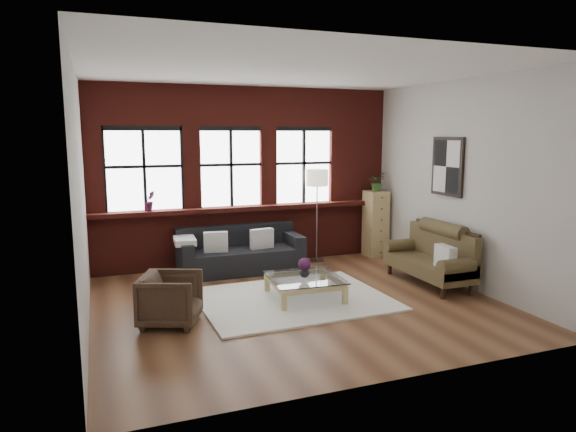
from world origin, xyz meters
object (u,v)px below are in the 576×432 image
object	(u,v)px
vintage_settee	(428,256)
floor_lamp	(317,212)
vase	(305,272)
drawer_chest	(376,224)
coffee_table	(304,288)
dark_sofa	(241,250)
armchair	(171,299)

from	to	relation	value
vintage_settee	floor_lamp	xyz separation A→B (m)	(-1.08, 1.95, 0.49)
vase	drawer_chest	xyz separation A→B (m)	(2.32, 2.00, 0.23)
coffee_table	drawer_chest	xyz separation A→B (m)	(2.32, 2.00, 0.48)
dark_sofa	vintage_settee	world-z (taller)	vintage_settee
vintage_settee	coffee_table	bearing A→B (deg)	-179.66
floor_lamp	armchair	bearing A→B (deg)	-142.53
vintage_settee	coffee_table	size ratio (longest dim) A/B	1.68
armchair	drawer_chest	bearing A→B (deg)	-39.56
armchair	vintage_settee	bearing A→B (deg)	-63.33
floor_lamp	vintage_settee	bearing A→B (deg)	-61.18
drawer_chest	coffee_table	bearing A→B (deg)	-139.30
armchair	coffee_table	distance (m)	1.98
armchair	floor_lamp	distance (m)	3.83
floor_lamp	coffee_table	bearing A→B (deg)	-118.19
floor_lamp	dark_sofa	bearing A→B (deg)	-173.33
armchair	dark_sofa	bearing A→B (deg)	-13.21
vintage_settee	coffee_table	world-z (taller)	vintage_settee
coffee_table	vase	distance (m)	0.24
dark_sofa	vase	world-z (taller)	dark_sofa
vintage_settee	vase	bearing A→B (deg)	-179.66
vintage_settee	armchair	distance (m)	4.09
vase	floor_lamp	world-z (taller)	floor_lamp
vintage_settee	vase	world-z (taller)	vintage_settee
coffee_table	drawer_chest	distance (m)	3.10
coffee_table	vintage_settee	bearing A→B (deg)	0.34
drawer_chest	armchair	bearing A→B (deg)	-151.36
dark_sofa	armchair	world-z (taller)	dark_sofa
vase	drawer_chest	bearing A→B (deg)	40.70
coffee_table	floor_lamp	world-z (taller)	floor_lamp
drawer_chest	vintage_settee	bearing A→B (deg)	-95.52
armchair	floor_lamp	bearing A→B (deg)	-30.73
coffee_table	vase	bearing A→B (deg)	0.00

